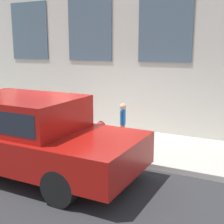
# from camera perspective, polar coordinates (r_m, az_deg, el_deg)

# --- Properties ---
(ground_plane) EXTENTS (80.00, 80.00, 0.00)m
(ground_plane) POSITION_cam_1_polar(r_m,az_deg,el_deg) (7.94, -5.68, -8.06)
(ground_plane) COLOR #2D2D30
(sidewalk) EXTENTS (2.56, 60.00, 0.13)m
(sidewalk) POSITION_cam_1_polar(r_m,az_deg,el_deg) (8.97, -1.22, -5.22)
(sidewalk) COLOR #B2ADA3
(sidewalk) RESTS_ON ground_plane
(fire_hydrant) EXTENTS (0.32, 0.44, 0.68)m
(fire_hydrant) POSITION_cam_1_polar(r_m,az_deg,el_deg) (8.16, -2.05, -3.97)
(fire_hydrant) COLOR red
(fire_hydrant) RESTS_ON sidewalk
(person) EXTENTS (0.26, 0.18, 1.09)m
(person) POSITION_cam_1_polar(r_m,az_deg,el_deg) (8.36, 1.99, -1.37)
(person) COLOR #726651
(person) RESTS_ON sidewalk
(parked_car_red_near) EXTENTS (2.03, 5.33, 1.67)m
(parked_car_red_near) POSITION_cam_1_polar(r_m,az_deg,el_deg) (7.03, -16.20, -3.31)
(parked_car_red_near) COLOR black
(parked_car_red_near) RESTS_ON ground_plane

